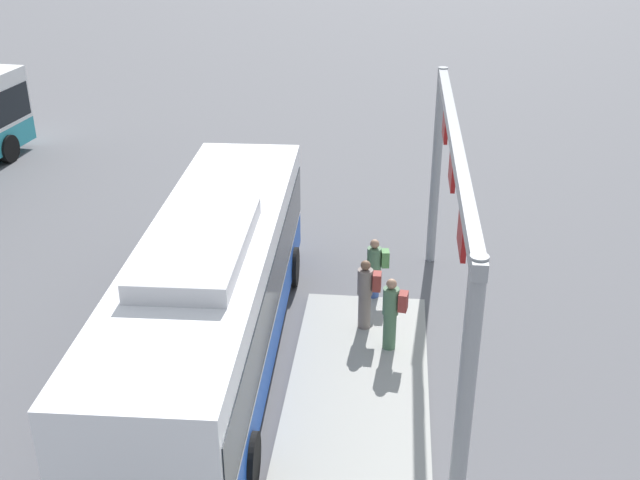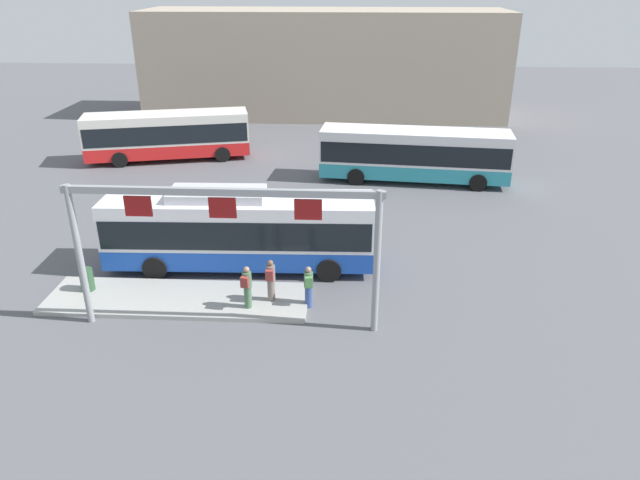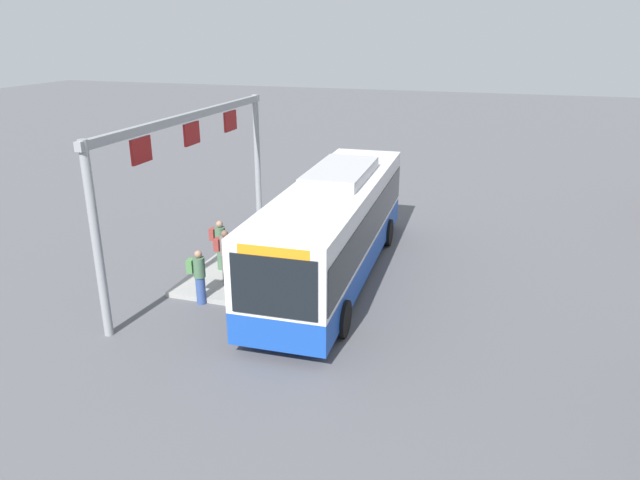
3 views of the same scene
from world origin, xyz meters
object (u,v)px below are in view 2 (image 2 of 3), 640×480
at_px(bus_background_right, 414,152).
at_px(person_waiting_mid, 247,286).
at_px(bus_background_left, 168,133).
at_px(person_boarding, 309,286).
at_px(trash_bin, 87,279).
at_px(bus_main, 239,228).
at_px(person_waiting_near, 271,279).

bearing_deg(bus_background_right, person_waiting_mid, -110.04).
relative_size(bus_background_left, person_waiting_mid, 6.49).
bearing_deg(bus_background_left, bus_background_right, -26.95).
bearing_deg(person_boarding, person_waiting_mid, 94.17).
distance_m(bus_background_left, trash_bin, 18.25).
bearing_deg(person_boarding, bus_background_right, -25.75).
xyz_separation_m(bus_main, person_waiting_near, (1.69, -3.04, -0.76)).
relative_size(bus_main, person_boarding, 6.70).
distance_m(bus_background_right, person_waiting_mid, 17.12).
xyz_separation_m(person_boarding, person_waiting_near, (-1.43, 0.15, 0.16)).
xyz_separation_m(bus_background_right, person_waiting_mid, (-7.41, -15.42, -0.73)).
bearing_deg(trash_bin, person_waiting_near, -3.24).
relative_size(bus_background_right, person_waiting_mid, 6.72).
bearing_deg(person_boarding, trash_bin, 79.63).
bearing_deg(person_waiting_mid, bus_background_left, 33.13).
bearing_deg(bus_background_right, bus_background_left, 172.60).
height_order(bus_background_right, person_boarding, bus_background_right).
distance_m(bus_background_left, person_waiting_mid, 20.91).
bearing_deg(bus_main, bus_background_right, 53.20).
height_order(bus_background_left, person_boarding, bus_background_left).
bearing_deg(bus_main, person_waiting_near, -62.61).
height_order(bus_main, person_boarding, bus_main).
relative_size(person_boarding, person_waiting_mid, 1.00).
bearing_deg(person_boarding, bus_background_left, 23.17).
bearing_deg(bus_background_left, person_waiting_near, -77.32).
bearing_deg(bus_background_left, bus_main, -77.82).
height_order(person_waiting_near, trash_bin, person_waiting_near).
distance_m(person_boarding, person_waiting_mid, 2.27).
bearing_deg(person_waiting_mid, person_waiting_near, -44.87).
relative_size(person_waiting_mid, trash_bin, 1.86).
relative_size(bus_background_left, person_boarding, 6.49).
bearing_deg(bus_background_left, person_boarding, -74.10).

